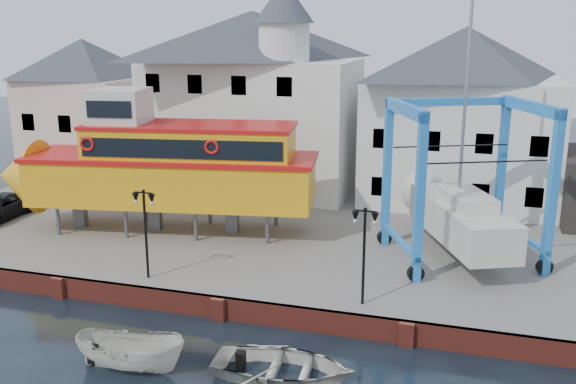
# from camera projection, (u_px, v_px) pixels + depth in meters

# --- Properties ---
(ground) EXTENTS (140.00, 140.00, 0.00)m
(ground) POSITION_uv_depth(u_px,v_px,m) (219.00, 319.00, 27.65)
(ground) COLOR black
(ground) RESTS_ON ground
(hardstanding) EXTENTS (44.00, 22.00, 1.00)m
(hardstanding) POSITION_uv_depth(u_px,v_px,m) (291.00, 232.00, 37.71)
(hardstanding) COLOR slate
(hardstanding) RESTS_ON ground
(quay_wall) EXTENTS (44.00, 0.47, 1.00)m
(quay_wall) POSITION_uv_depth(u_px,v_px,m) (220.00, 308.00, 27.62)
(quay_wall) COLOR maroon
(quay_wall) RESTS_ON ground
(building_pink) EXTENTS (8.00, 7.00, 10.30)m
(building_pink) POSITION_uv_depth(u_px,v_px,m) (87.00, 110.00, 47.77)
(building_pink) COLOR beige
(building_pink) RESTS_ON hardstanding
(building_white_main) EXTENTS (14.00, 8.30, 14.00)m
(building_white_main) POSITION_uv_depth(u_px,v_px,m) (254.00, 99.00, 44.17)
(building_white_main) COLOR silver
(building_white_main) RESTS_ON hardstanding
(building_white_right) EXTENTS (12.00, 8.00, 11.20)m
(building_white_right) POSITION_uv_depth(u_px,v_px,m) (461.00, 116.00, 41.05)
(building_white_right) COLOR silver
(building_white_right) RESTS_ON hardstanding
(lamp_post_left) EXTENTS (1.12, 0.32, 4.20)m
(lamp_post_left) POSITION_uv_depth(u_px,v_px,m) (145.00, 212.00, 28.81)
(lamp_post_left) COLOR black
(lamp_post_left) RESTS_ON hardstanding
(lamp_post_right) EXTENTS (1.12, 0.32, 4.20)m
(lamp_post_right) POSITION_uv_depth(u_px,v_px,m) (365.00, 232.00, 26.02)
(lamp_post_right) COLOR black
(lamp_post_right) RESTS_ON hardstanding
(tour_boat) EXTENTS (18.69, 7.26, 7.94)m
(tour_boat) POSITION_uv_depth(u_px,v_px,m) (153.00, 165.00, 35.54)
(tour_boat) COLOR #59595E
(tour_boat) RESTS_ON hardstanding
(travel_lift) EXTENTS (8.59, 10.07, 14.97)m
(travel_lift) POSITION_uv_depth(u_px,v_px,m) (455.00, 206.00, 32.23)
(travel_lift) COLOR blue
(travel_lift) RESTS_ON hardstanding
(motorboat_a) EXTENTS (4.39, 1.89, 1.66)m
(motorboat_a) POSITION_uv_depth(u_px,v_px,m) (132.00, 370.00, 23.60)
(motorboat_a) COLOR beige
(motorboat_a) RESTS_ON ground
(motorboat_b) EXTENTS (5.44, 4.09, 1.07)m
(motorboat_b) POSITION_uv_depth(u_px,v_px,m) (283.00, 377.00, 23.13)
(motorboat_b) COLOR beige
(motorboat_b) RESTS_ON ground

